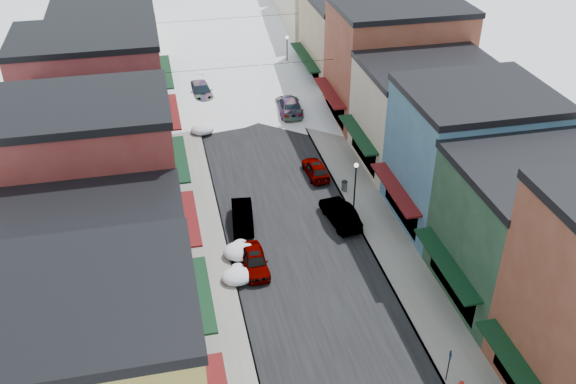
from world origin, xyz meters
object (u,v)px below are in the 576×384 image
streetlamp_near (355,181)px  car_dark_hatch (242,217)px  trash_can (344,186)px  car_green_sedan (340,214)px  car_silver_sedan (255,261)px

streetlamp_near → car_dark_hatch: bearing=179.3°
trash_can → car_green_sedan: bearing=-111.0°
car_green_sedan → trash_can: 4.40m
car_silver_sedan → car_green_sedan: size_ratio=0.86×
streetlamp_near → trash_can: bearing=87.7°
car_silver_sedan → trash_can: car_silver_sedan is taller
car_green_sedan → trash_can: car_green_sedan is taller
car_silver_sedan → streetlamp_near: size_ratio=0.97×
car_green_sedan → trash_can: bearing=-118.4°
trash_can → streetlamp_near: bearing=-92.3°
car_green_sedan → streetlamp_near: size_ratio=1.14×
trash_can → streetlamp_near: streetlamp_near is taller
car_dark_hatch → streetlamp_near: streetlamp_near is taller
car_dark_hatch → trash_can: (8.91, 2.81, -0.15)m
car_silver_sedan → trash_can: bearing=42.3°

